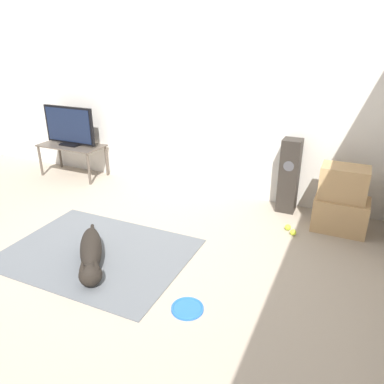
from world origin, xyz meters
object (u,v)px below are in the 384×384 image
frisbee (187,308)px  tv_stand (72,149)px  tennis_ball_near_speaker (288,227)px  tv (69,126)px  floor_speaker (289,176)px  dog (91,253)px  cardboard_box_upper (344,183)px  tennis_ball_by_boxes (293,232)px  cardboard_box_lower (340,214)px

frisbee → tv_stand: (-2.81, 2.00, 0.40)m
tv_stand → tennis_ball_near_speaker: (3.27, -0.39, -0.38)m
tv → floor_speaker: bearing=1.9°
dog → floor_speaker: floor_speaker is taller
cardboard_box_upper → tennis_ball_by_boxes: 0.74m
frisbee → tv: size_ratio=0.31×
dog → cardboard_box_lower: bearing=39.6°
cardboard_box_lower → tv_stand: (-3.76, 0.14, 0.23)m
tv → tennis_ball_by_boxes: (3.34, -0.48, -0.71)m
tv_stand → frisbee: bearing=-35.4°
tv_stand → tv: size_ratio=1.14×
cardboard_box_lower → cardboard_box_upper: cardboard_box_upper is taller
dog → tennis_ball_near_speaker: bearing=43.0°
dog → floor_speaker: (1.40, 1.92, 0.32)m
cardboard_box_upper → tennis_ball_by_boxes: size_ratio=7.21×
tennis_ball_by_boxes → cardboard_box_upper: bearing=40.6°
frisbee → tennis_ball_by_boxes: (0.53, 1.52, 0.02)m
cardboard_box_lower → tv_stand: bearing=177.8°
frisbee → floor_speaker: bearing=81.1°
cardboard_box_lower → tv_stand: tv_stand is taller
cardboard_box_upper → tennis_ball_near_speaker: size_ratio=7.21×
frisbee → tennis_ball_by_boxes: bearing=70.8°
frisbee → floor_speaker: floor_speaker is taller
dog → tennis_ball_by_boxes: dog is taller
floor_speaker → tv_stand: bearing=-178.0°
tennis_ball_near_speaker → tv: bearing=173.1°
frisbee → cardboard_box_upper: size_ratio=0.54×
dog → frisbee: bearing=-10.0°
cardboard_box_upper → tennis_ball_by_boxes: cardboard_box_upper is taller
dog → tv_stand: (-1.75, 1.81, 0.29)m
dog → cardboard_box_upper: cardboard_box_upper is taller
frisbee → tv: tv is taller
dog → tv_stand: size_ratio=0.94×
tv → tennis_ball_by_boxes: tv is taller
frisbee → cardboard_box_lower: 2.09m
tennis_ball_near_speaker → tv_stand: bearing=173.2°
tv_stand → tennis_ball_by_boxes: tv_stand is taller
cardboard_box_lower → cardboard_box_upper: bearing=152.4°
tennis_ball_by_boxes → tennis_ball_near_speaker: same height
tv → tennis_ball_by_boxes: 3.45m
dog → cardboard_box_lower: (2.02, 1.67, 0.06)m
cardboard_box_lower → tv: (-3.76, 0.14, 0.56)m
tennis_ball_by_boxes → floor_speaker: bearing=108.6°
tennis_ball_near_speaker → frisbee: bearing=-105.8°
tv → tennis_ball_near_speaker: tv is taller
dog → cardboard_box_upper: size_ratio=1.89×
dog → cardboard_box_lower: cardboard_box_lower is taller
dog → tennis_ball_by_boxes: bearing=39.8°
tv → tennis_ball_near_speaker: (3.27, -0.39, -0.71)m
frisbee → tv_stand: size_ratio=0.27×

